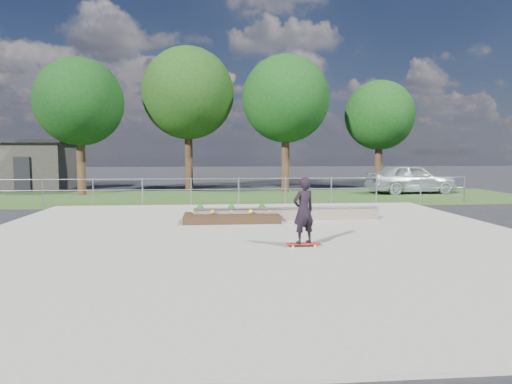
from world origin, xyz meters
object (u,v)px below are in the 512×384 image
(grind_ledge, at_px, (287,214))
(planter_bed, at_px, (232,216))
(skateboarder, at_px, (304,211))
(parked_car, at_px, (410,179))

(grind_ledge, relative_size, planter_bed, 2.00)
(skateboarder, bearing_deg, parked_car, 57.80)
(grind_ledge, height_order, skateboarder, skateboarder)
(planter_bed, height_order, skateboarder, skateboarder)
(planter_bed, relative_size, skateboarder, 1.85)
(grind_ledge, distance_m, planter_bed, 1.81)
(planter_bed, bearing_deg, skateboarder, -69.16)
(grind_ledge, bearing_deg, planter_bed, -173.99)
(skateboarder, height_order, parked_car, skateboarder)
(parked_car, bearing_deg, grind_ledge, 133.47)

